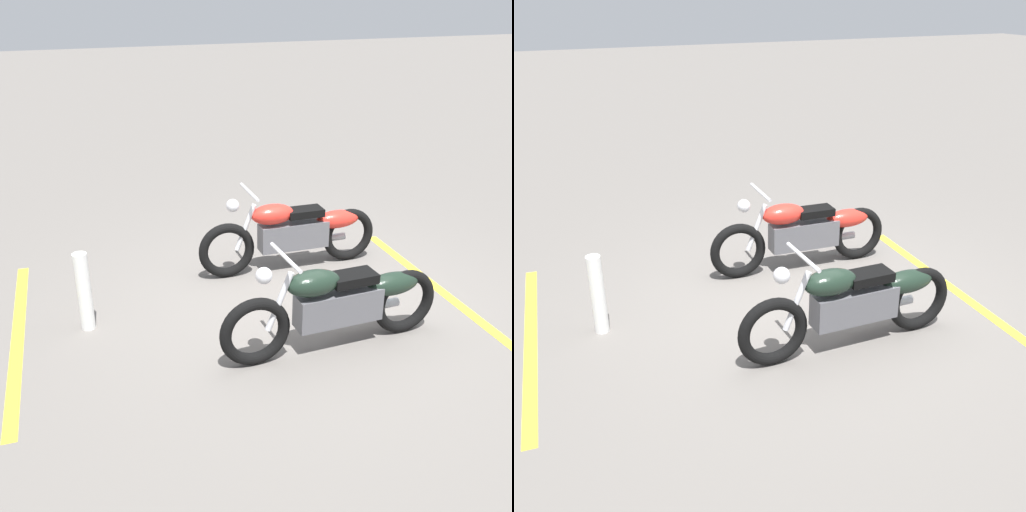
# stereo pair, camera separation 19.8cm
# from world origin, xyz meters

# --- Properties ---
(ground_plane) EXTENTS (60.00, 60.00, 0.00)m
(ground_plane) POSITION_xyz_m (0.00, 0.00, 0.00)
(ground_plane) COLOR #66605B
(motorcycle_bright_foreground) EXTENTS (2.23, 0.62, 1.04)m
(motorcycle_bright_foreground) POSITION_xyz_m (-0.19, -0.88, 0.46)
(motorcycle_bright_foreground) COLOR black
(motorcycle_bright_foreground) RESTS_ON ground
(motorcycle_dark_foreground) EXTENTS (2.23, 0.62, 1.04)m
(motorcycle_dark_foreground) POSITION_xyz_m (0.14, 0.87, 0.46)
(motorcycle_dark_foreground) COLOR black
(motorcycle_dark_foreground) RESTS_ON ground
(bollard_post) EXTENTS (0.14, 0.14, 0.82)m
(bollard_post) POSITION_xyz_m (2.33, -0.30, 0.41)
(bollard_post) COLOR white
(bollard_post) RESTS_ON ground
(parking_stripe_near) EXTENTS (0.30, 3.20, 0.01)m
(parking_stripe_near) POSITION_xyz_m (-1.49, 0.24, 0.00)
(parking_stripe_near) COLOR yellow
(parking_stripe_near) RESTS_ON ground
(parking_stripe_mid) EXTENTS (0.30, 3.20, 0.01)m
(parking_stripe_mid) POSITION_xyz_m (3.00, -0.40, 0.00)
(parking_stripe_mid) COLOR yellow
(parking_stripe_mid) RESTS_ON ground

